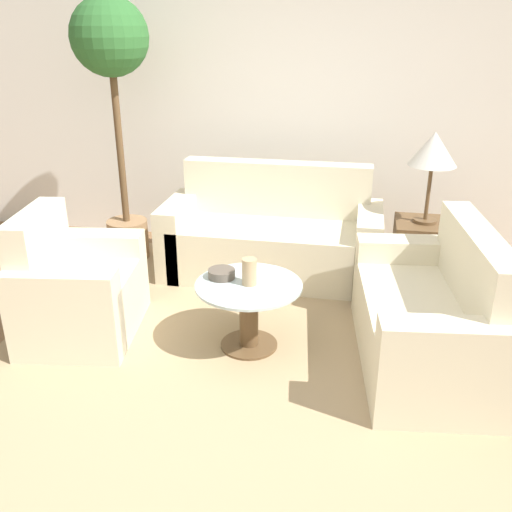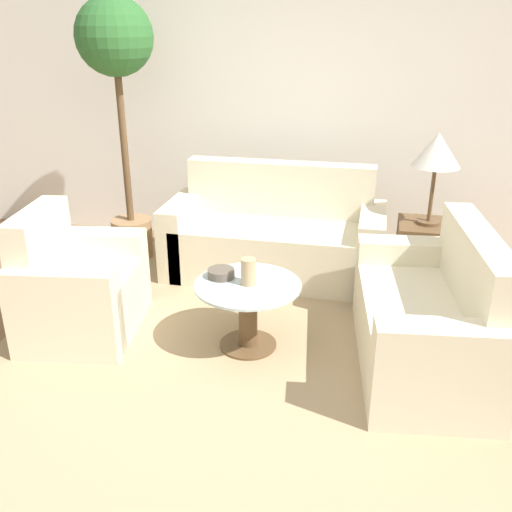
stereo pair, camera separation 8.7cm
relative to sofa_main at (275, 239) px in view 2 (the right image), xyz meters
name	(u,v)px [view 2 (the right image)]	position (x,y,z in m)	size (l,w,h in m)	color
ground_plane	(205,404)	(-0.06, -1.89, -0.30)	(14.00, 14.00, 0.00)	brown
wall_back	(286,105)	(-0.06, 0.76, 1.00)	(10.00, 0.06, 2.60)	white
rug	(248,345)	(0.05, -1.23, -0.30)	(3.31, 3.31, 0.01)	tan
sofa_main	(275,239)	(0.00, 0.00, 0.00)	(1.79, 0.76, 0.91)	beige
armchair	(75,291)	(-1.16, -1.26, 0.00)	(0.82, 0.97, 0.87)	beige
loveseat	(433,322)	(1.21, -1.20, 0.00)	(0.88, 1.46, 0.89)	beige
coffee_table	(248,307)	(0.05, -1.23, -0.01)	(0.69, 0.69, 0.46)	brown
side_table	(424,255)	(1.22, -0.04, -0.03)	(0.45, 0.45, 0.54)	brown
table_lamp	(437,152)	(1.22, -0.04, 0.80)	(0.36, 0.36, 0.71)	brown
potted_plant	(118,73)	(-1.33, 0.07, 1.31)	(0.62, 0.62, 2.20)	#93704C
vase	(248,272)	(0.05, -1.23, 0.25)	(0.09, 0.09, 0.17)	tan
bowl	(221,273)	(-0.15, -1.17, 0.19)	(0.18, 0.18, 0.06)	brown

